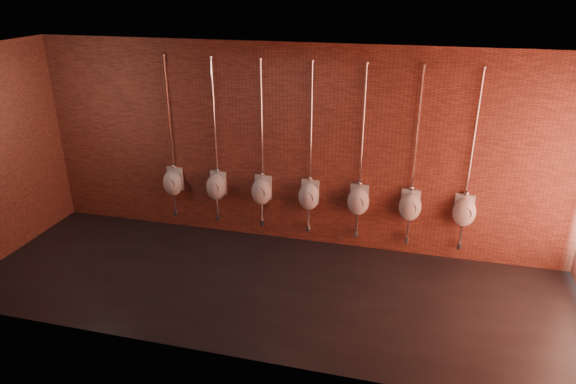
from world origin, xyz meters
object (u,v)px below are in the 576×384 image
(urinal_0, at_px, (173,182))
(urinal_1, at_px, (216,186))
(urinal_5, at_px, (410,205))
(urinal_2, at_px, (262,190))
(urinal_3, at_px, (309,195))
(urinal_6, at_px, (464,211))
(urinal_4, at_px, (358,200))

(urinal_0, relative_size, urinal_1, 1.00)
(urinal_5, bearing_deg, urinal_2, 180.00)
(urinal_3, bearing_deg, urinal_2, 180.00)
(urinal_5, distance_m, urinal_6, 0.78)
(urinal_1, relative_size, urinal_3, 1.00)
(urinal_1, xyz_separation_m, urinal_2, (0.78, 0.00, 0.00))
(urinal_4, bearing_deg, urinal_5, 0.00)
(urinal_2, xyz_separation_m, urinal_4, (1.57, 0.00, 0.00))
(urinal_1, relative_size, urinal_4, 1.00)
(urinal_3, height_order, urinal_5, same)
(urinal_4, bearing_deg, urinal_1, 180.00)
(urinal_2, relative_size, urinal_6, 1.00)
(urinal_0, xyz_separation_m, urinal_5, (3.92, 0.00, 0.00))
(urinal_2, height_order, urinal_5, same)
(urinal_2, bearing_deg, urinal_6, 0.00)
(urinal_4, relative_size, urinal_5, 1.00)
(urinal_0, relative_size, urinal_4, 1.00)
(urinal_2, distance_m, urinal_6, 3.14)
(urinal_0, bearing_deg, urinal_4, 0.00)
(urinal_5, xyz_separation_m, urinal_6, (0.78, 0.00, 0.00))
(urinal_1, xyz_separation_m, urinal_4, (2.35, 0.00, 0.00))
(urinal_3, distance_m, urinal_4, 0.78)
(urinal_3, bearing_deg, urinal_4, 0.00)
(urinal_5, bearing_deg, urinal_4, 180.00)
(urinal_5, bearing_deg, urinal_3, 180.00)
(urinal_0, relative_size, urinal_5, 1.00)
(urinal_0, bearing_deg, urinal_1, 0.00)
(urinal_5, bearing_deg, urinal_6, 0.00)
(urinal_3, height_order, urinal_4, same)
(urinal_0, xyz_separation_m, urinal_2, (1.57, 0.00, 0.00))
(urinal_0, bearing_deg, urinal_6, 0.00)
(urinal_0, bearing_deg, urinal_5, 0.00)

